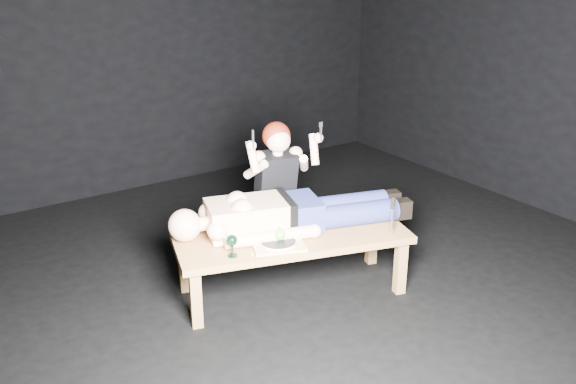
# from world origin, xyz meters

# --- Properties ---
(ground) EXTENTS (5.00, 5.00, 0.00)m
(ground) POSITION_xyz_m (0.00, 0.00, 0.00)
(ground) COLOR black
(ground) RESTS_ON ground
(back_wall) EXTENTS (5.00, 0.00, 5.00)m
(back_wall) POSITION_xyz_m (0.00, 2.50, 1.50)
(back_wall) COLOR black
(back_wall) RESTS_ON ground
(table) EXTENTS (1.72, 1.05, 0.45)m
(table) POSITION_xyz_m (-0.31, -0.14, 0.23)
(table) COLOR #9C7242
(table) RESTS_ON ground
(lying_man) EXTENTS (1.84, 1.02, 0.29)m
(lying_man) POSITION_xyz_m (-0.23, -0.04, 0.59)
(lying_man) COLOR #E1AE90
(lying_man) RESTS_ON table
(kneeling_woman) EXTENTS (0.75, 0.81, 1.17)m
(kneeling_woman) POSITION_xyz_m (-0.13, 0.38, 0.58)
(kneeling_woman) COLOR black
(kneeling_woman) RESTS_ON ground
(serving_tray) EXTENTS (0.41, 0.36, 0.02)m
(serving_tray) POSITION_xyz_m (-0.49, -0.24, 0.46)
(serving_tray) COLOR tan
(serving_tray) RESTS_ON table
(plate) EXTENTS (0.30, 0.30, 0.02)m
(plate) POSITION_xyz_m (-0.49, -0.24, 0.48)
(plate) COLOR white
(plate) RESTS_ON serving_tray
(apple) EXTENTS (0.07, 0.07, 0.07)m
(apple) POSITION_xyz_m (-0.47, -0.23, 0.53)
(apple) COLOR green
(apple) RESTS_ON plate
(goblet) EXTENTS (0.09, 0.09, 0.15)m
(goblet) POSITION_xyz_m (-0.82, -0.19, 0.52)
(goblet) COLOR black
(goblet) RESTS_ON table
(fork_flat) EXTENTS (0.07, 0.17, 0.01)m
(fork_flat) POSITION_xyz_m (-0.69, -0.21, 0.45)
(fork_flat) COLOR #B2B2B7
(fork_flat) RESTS_ON table
(knife_flat) EXTENTS (0.12, 0.14, 0.01)m
(knife_flat) POSITION_xyz_m (-0.36, -0.32, 0.45)
(knife_flat) COLOR #B2B2B7
(knife_flat) RESTS_ON table
(spoon_flat) EXTENTS (0.10, 0.16, 0.01)m
(spoon_flat) POSITION_xyz_m (-0.35, -0.26, 0.45)
(spoon_flat) COLOR #B2B2B7
(spoon_flat) RESTS_ON table
(carving_knife) EXTENTS (0.05, 0.05, 0.28)m
(carving_knife) POSITION_xyz_m (0.27, -0.52, 0.59)
(carving_knife) COLOR #B2B2B7
(carving_knife) RESTS_ON table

